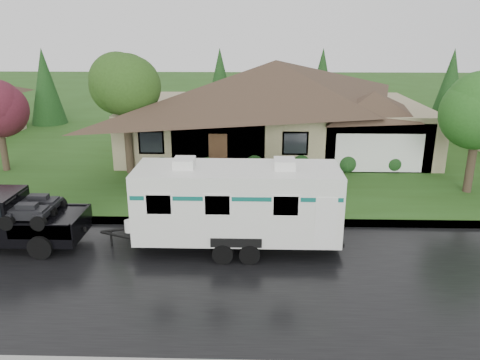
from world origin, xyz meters
The scene contains 9 objects.
ground centered at (0.00, 0.00, 0.00)m, with size 140.00×140.00×0.00m, color #284D18.
road centered at (0.00, -2.00, 0.01)m, with size 140.00×8.00×0.01m, color black.
curb centered at (0.00, 2.25, 0.07)m, with size 140.00×0.50×0.15m, color gray.
lawn centered at (0.00, 15.00, 0.07)m, with size 140.00×26.00×0.15m, color #284D18.
house_main centered at (2.29, 13.84, 3.59)m, with size 19.44×10.80×6.90m.
tree_left_green centered at (-5.99, 8.74, 4.67)m, with size 3.93×3.93×6.51m.
tree_right_green centered at (10.93, 6.08, 4.01)m, with size 3.37×3.37×5.57m.
shrub_row centered at (2.00, 9.30, 0.65)m, with size 13.60×1.00×1.00m.
travel_trailer centered at (0.11, 0.05, 1.79)m, with size 7.51×2.64×3.37m.
Camera 1 is at (0.65, -15.38, 7.67)m, focal length 35.00 mm.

